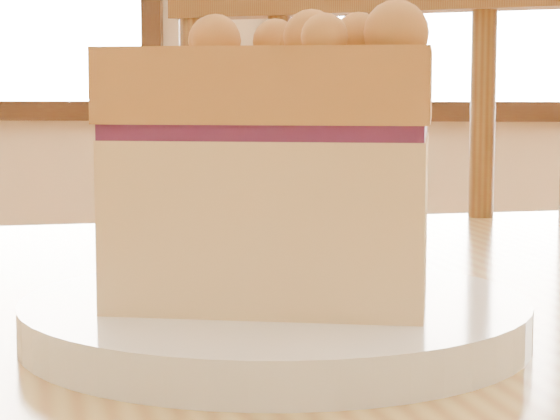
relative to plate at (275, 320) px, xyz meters
name	(u,v)px	position (x,y,z in m)	size (l,w,h in m)	color
plate	(275,320)	(0.00, 0.00, 0.00)	(0.22, 0.22, 0.02)	white
cake_slice	(275,163)	(0.00, 0.00, 0.07)	(0.15, 0.11, 0.13)	tan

